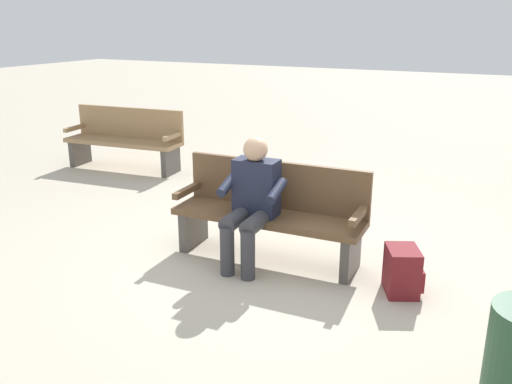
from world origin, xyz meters
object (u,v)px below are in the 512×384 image
object	(u,v)px
bench_near	(270,211)
backpack	(403,271)
person_seated	(251,199)
bench_far	(125,138)

from	to	relation	value
bench_near	backpack	distance (m)	1.32
bench_near	person_seated	bearing A→B (deg)	68.93
person_seated	backpack	distance (m)	1.43
bench_near	person_seated	xyz separation A→B (m)	(0.08, 0.23, 0.17)
backpack	bench_far	world-z (taller)	bench_far
bench_near	person_seated	distance (m)	0.30
bench_near	bench_far	world-z (taller)	same
person_seated	backpack	bearing A→B (deg)	-179.43
person_seated	backpack	size ratio (longest dim) A/B	2.94
backpack	bench_far	distance (m)	5.07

